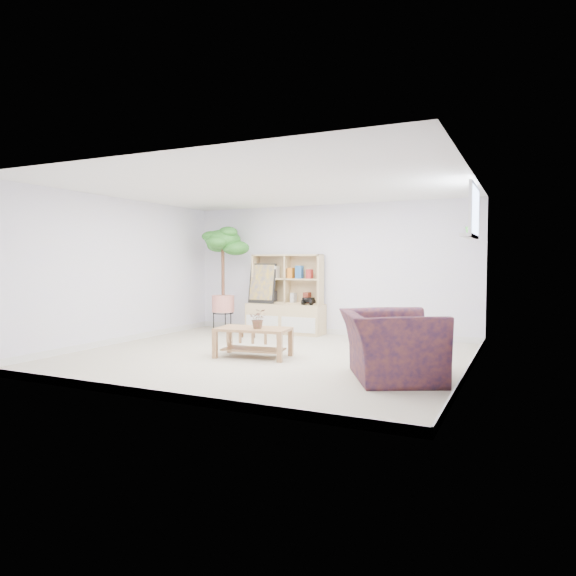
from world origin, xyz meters
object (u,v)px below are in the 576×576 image
at_px(coffee_table, 253,342).
at_px(armchair, 391,341).
at_px(floor_tree, 223,279).
at_px(storage_unit, 285,294).

distance_m(coffee_table, armchair, 2.16).
distance_m(coffee_table, floor_tree, 2.91).
bearing_deg(armchair, storage_unit, 16.58).
bearing_deg(storage_unit, floor_tree, -167.63).
bearing_deg(coffee_table, floor_tree, 123.90).
bearing_deg(floor_tree, storage_unit, 12.37).
relative_size(coffee_table, armchair, 0.85).
xyz_separation_m(coffee_table, floor_tree, (-1.84, 2.10, 0.81)).
height_order(storage_unit, armchair, storage_unit).
height_order(storage_unit, floor_tree, floor_tree).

